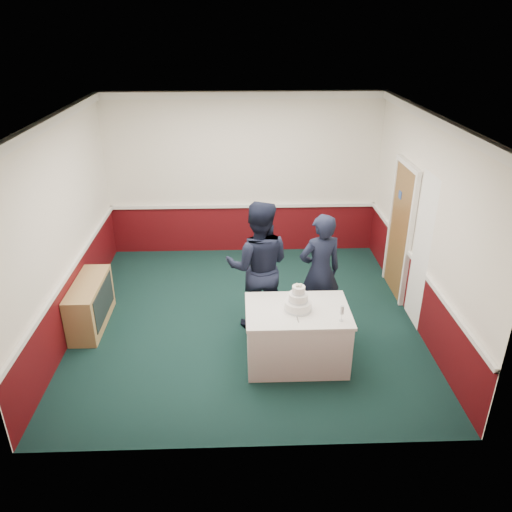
{
  "coord_description": "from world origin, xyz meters",
  "views": [
    {
      "loc": [
        -0.09,
        -6.41,
        4.12
      ],
      "look_at": [
        0.14,
        -0.1,
        1.1
      ],
      "focal_mm": 35.0,
      "sensor_mm": 36.0,
      "label": 1
    }
  ],
  "objects_px": {
    "sideboard": "(90,304)",
    "wedding_cake": "(298,302)",
    "cake_table": "(297,335)",
    "person_man": "(258,267)",
    "champagne_flute": "(342,311)",
    "cake_knife": "(297,318)",
    "person_woman": "(320,272)"
  },
  "relations": [
    {
      "from": "cake_table",
      "to": "person_man",
      "type": "height_order",
      "value": "person_man"
    },
    {
      "from": "champagne_flute",
      "to": "sideboard",
      "type": "bearing_deg",
      "value": 160.03
    },
    {
      "from": "cake_table",
      "to": "person_woman",
      "type": "relative_size",
      "value": 0.76
    },
    {
      "from": "cake_table",
      "to": "person_woman",
      "type": "bearing_deg",
      "value": 64.69
    },
    {
      "from": "sideboard",
      "to": "cake_knife",
      "type": "relative_size",
      "value": 5.45
    },
    {
      "from": "cake_table",
      "to": "champagne_flute",
      "type": "xyz_separation_m",
      "value": [
        0.5,
        -0.28,
        0.53
      ]
    },
    {
      "from": "sideboard",
      "to": "person_woman",
      "type": "bearing_deg",
      "value": -1.78
    },
    {
      "from": "wedding_cake",
      "to": "person_woman",
      "type": "relative_size",
      "value": 0.21
    },
    {
      "from": "cake_knife",
      "to": "champagne_flute",
      "type": "bearing_deg",
      "value": -11.67
    },
    {
      "from": "cake_table",
      "to": "wedding_cake",
      "type": "height_order",
      "value": "wedding_cake"
    },
    {
      "from": "sideboard",
      "to": "cake_table",
      "type": "distance_m",
      "value": 3.07
    },
    {
      "from": "sideboard",
      "to": "person_man",
      "type": "xyz_separation_m",
      "value": [
        2.45,
        -0.09,
        0.62
      ]
    },
    {
      "from": "wedding_cake",
      "to": "person_man",
      "type": "distance_m",
      "value": 0.98
    },
    {
      "from": "sideboard",
      "to": "cake_knife",
      "type": "distance_m",
      "value": 3.14
    },
    {
      "from": "champagne_flute",
      "to": "person_man",
      "type": "distance_m",
      "value": 1.5
    },
    {
      "from": "sideboard",
      "to": "cake_table",
      "type": "xyz_separation_m",
      "value": [
        2.91,
        -0.96,
        0.05
      ]
    },
    {
      "from": "cake_knife",
      "to": "champagne_flute",
      "type": "distance_m",
      "value": 0.55
    },
    {
      "from": "cake_table",
      "to": "person_man",
      "type": "bearing_deg",
      "value": 118.2
    },
    {
      "from": "wedding_cake",
      "to": "person_man",
      "type": "height_order",
      "value": "person_man"
    },
    {
      "from": "cake_knife",
      "to": "person_woman",
      "type": "height_order",
      "value": "person_woman"
    },
    {
      "from": "cake_table",
      "to": "champagne_flute",
      "type": "distance_m",
      "value": 0.78
    },
    {
      "from": "sideboard",
      "to": "wedding_cake",
      "type": "height_order",
      "value": "wedding_cake"
    },
    {
      "from": "wedding_cake",
      "to": "champagne_flute",
      "type": "distance_m",
      "value": 0.57
    },
    {
      "from": "cake_table",
      "to": "cake_knife",
      "type": "bearing_deg",
      "value": -98.53
    },
    {
      "from": "cake_knife",
      "to": "person_man",
      "type": "relative_size",
      "value": 0.11
    },
    {
      "from": "person_man",
      "to": "cake_table",
      "type": "bearing_deg",
      "value": 122.47
    },
    {
      "from": "sideboard",
      "to": "person_man",
      "type": "distance_m",
      "value": 2.53
    },
    {
      "from": "sideboard",
      "to": "wedding_cake",
      "type": "bearing_deg",
      "value": -18.24
    },
    {
      "from": "cake_table",
      "to": "wedding_cake",
      "type": "xyz_separation_m",
      "value": [
        0.0,
        0.0,
        0.5
      ]
    },
    {
      "from": "cake_table",
      "to": "wedding_cake",
      "type": "relative_size",
      "value": 3.63
    },
    {
      "from": "cake_knife",
      "to": "wedding_cake",
      "type": "bearing_deg",
      "value": 78.39
    },
    {
      "from": "cake_knife",
      "to": "person_man",
      "type": "bearing_deg",
      "value": 109.09
    }
  ]
}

